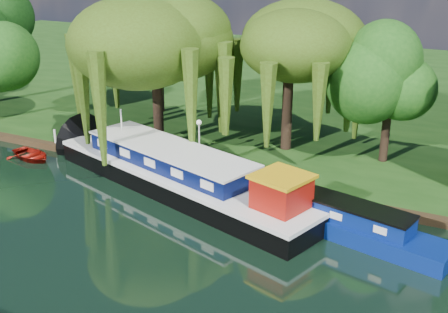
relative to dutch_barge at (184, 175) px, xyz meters
The scene contains 11 objects.
ground 6.50m from the dutch_barge, 106.62° to the right, with size 120.00×120.00×0.00m, color black.
far_bank 27.91m from the dutch_barge, 93.78° to the left, with size 120.00×52.00×0.45m, color #15370F.
dutch_barge is the anchor object (origin of this frame).
narrowboat 8.72m from the dutch_barge, ahead, with size 13.25×5.10×1.91m.
red_dinghy 12.02m from the dutch_barge, behind, with size 2.48×3.48×0.72m, color maroon.
willow_left 9.67m from the dutch_barge, 134.36° to the left, with size 8.32×8.32×9.97m.
willow_right 10.89m from the dutch_barge, 69.16° to the left, with size 7.46×7.46×9.08m.
tree_far_mid 16.36m from the dutch_barge, 127.12° to the left, with size 4.67×4.67×7.65m.
tree_far_right 14.11m from the dutch_barge, 42.90° to the left, with size 4.72×4.72×7.72m.
lamppost 4.76m from the dutch_barge, 107.14° to the left, with size 0.36×0.36×2.56m.
mooring_posts 3.24m from the dutch_barge, 136.23° to the left, with size 19.16×0.16×1.00m.
Camera 1 is at (17.38, -20.03, 13.71)m, focal length 45.00 mm.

